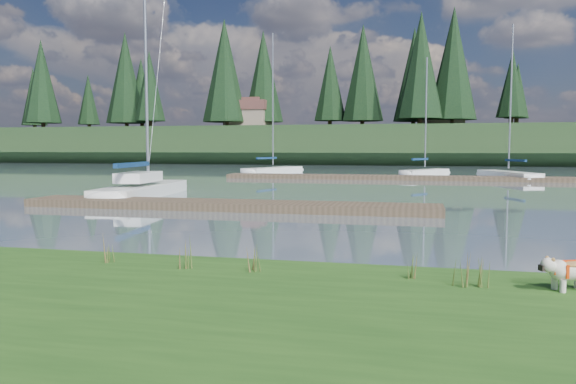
# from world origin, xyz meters

# --- Properties ---
(ground) EXTENTS (200.00, 200.00, 0.00)m
(ground) POSITION_xyz_m (0.00, 30.00, 0.00)
(ground) COLOR slate
(ground) RESTS_ON ground
(bank) EXTENTS (60.00, 9.00, 0.35)m
(bank) POSITION_xyz_m (0.00, -6.00, 0.17)
(bank) COLOR #285118
(bank) RESTS_ON ground
(ridge) EXTENTS (200.00, 20.00, 5.00)m
(ridge) POSITION_xyz_m (0.00, 73.00, 2.50)
(ridge) COLOR black
(ridge) RESTS_ON ground
(bulldog) EXTENTS (0.80, 0.54, 0.47)m
(bulldog) POSITION_xyz_m (5.21, -2.61, 0.64)
(bulldog) COLOR silver
(bulldog) RESTS_ON bank
(sailboat_main) EXTENTS (2.76, 9.20, 13.01)m
(sailboat_main) POSITION_xyz_m (-9.67, 13.84, 0.42)
(sailboat_main) COLOR white
(sailboat_main) RESTS_ON ground
(dock_near) EXTENTS (16.00, 2.00, 0.30)m
(dock_near) POSITION_xyz_m (-4.00, 9.00, 0.15)
(dock_near) COLOR #4C3D2C
(dock_near) RESTS_ON ground
(dock_far) EXTENTS (26.00, 2.20, 0.30)m
(dock_far) POSITION_xyz_m (2.00, 30.00, 0.15)
(dock_far) COLOR #4C3D2C
(dock_far) RESTS_ON ground
(sailboat_bg_1) EXTENTS (4.24, 8.29, 12.23)m
(sailboat_bg_1) POSITION_xyz_m (-9.14, 37.20, 0.33)
(sailboat_bg_1) COLOR white
(sailboat_bg_1) RESTS_ON ground
(sailboat_bg_2) EXTENTS (4.30, 5.87, 9.47)m
(sailboat_bg_2) POSITION_xyz_m (3.82, 35.26, 0.33)
(sailboat_bg_2) COLOR white
(sailboat_bg_2) RESTS_ON ground
(sailboat_bg_3) EXTENTS (4.11, 7.64, 11.22)m
(sailboat_bg_3) POSITION_xyz_m (9.21, 33.02, 0.33)
(sailboat_bg_3) COLOR white
(sailboat_bg_3) RESTS_ON ground
(weed_0) EXTENTS (0.17, 0.14, 0.58)m
(weed_0) POSITION_xyz_m (-0.58, -2.52, 0.59)
(weed_0) COLOR #475B23
(weed_0) RESTS_ON bank
(weed_1) EXTENTS (0.17, 0.14, 0.44)m
(weed_1) POSITION_xyz_m (0.61, -2.49, 0.53)
(weed_1) COLOR #475B23
(weed_1) RESTS_ON bank
(weed_2) EXTENTS (0.17, 0.14, 0.71)m
(weed_2) POSITION_xyz_m (4.07, -2.70, 0.65)
(weed_2) COLOR #475B23
(weed_2) RESTS_ON bank
(weed_3) EXTENTS (0.17, 0.14, 0.53)m
(weed_3) POSITION_xyz_m (-2.00, -2.40, 0.57)
(weed_3) COLOR #475B23
(weed_3) RESTS_ON bank
(weed_4) EXTENTS (0.17, 0.14, 0.41)m
(weed_4) POSITION_xyz_m (3.07, -2.40, 0.52)
(weed_4) COLOR #475B23
(weed_4) RESTS_ON bank
(weed_5) EXTENTS (0.17, 0.14, 0.53)m
(weed_5) POSITION_xyz_m (3.77, -2.76, 0.57)
(weed_5) COLOR #475B23
(weed_5) RESTS_ON bank
(mud_lip) EXTENTS (60.00, 0.50, 0.14)m
(mud_lip) POSITION_xyz_m (0.00, -1.60, 0.07)
(mud_lip) COLOR #33281C
(mud_lip) RESTS_ON ground
(conifer_0) EXTENTS (5.72, 5.72, 14.15)m
(conifer_0) POSITION_xyz_m (-55.00, 67.00, 12.64)
(conifer_0) COLOR #382619
(conifer_0) RESTS_ON ridge
(conifer_1) EXTENTS (4.40, 4.40, 11.30)m
(conifer_1) POSITION_xyz_m (-40.00, 71.00, 11.28)
(conifer_1) COLOR #382619
(conifer_1) RESTS_ON ridge
(conifer_2) EXTENTS (6.60, 6.60, 16.05)m
(conifer_2) POSITION_xyz_m (-25.00, 68.00, 13.54)
(conifer_2) COLOR #382619
(conifer_2) RESTS_ON ridge
(conifer_3) EXTENTS (4.84, 4.84, 12.25)m
(conifer_3) POSITION_xyz_m (-10.00, 72.00, 11.74)
(conifer_3) COLOR #382619
(conifer_3) RESTS_ON ridge
(conifer_4) EXTENTS (6.16, 6.16, 15.10)m
(conifer_4) POSITION_xyz_m (3.00, 66.00, 13.09)
(conifer_4) COLOR #382619
(conifer_4) RESTS_ON ridge
(conifer_5) EXTENTS (3.96, 3.96, 10.35)m
(conifer_5) POSITION_xyz_m (15.00, 70.00, 10.83)
(conifer_5) COLOR #382619
(conifer_5) RESTS_ON ridge
(house_0) EXTENTS (6.30, 5.30, 4.65)m
(house_0) POSITION_xyz_m (-22.00, 70.00, 7.31)
(house_0) COLOR gray
(house_0) RESTS_ON ridge
(house_1) EXTENTS (6.30, 5.30, 4.65)m
(house_1) POSITION_xyz_m (6.00, 71.00, 7.31)
(house_1) COLOR gray
(house_1) RESTS_ON ridge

